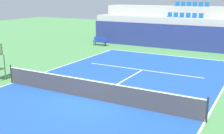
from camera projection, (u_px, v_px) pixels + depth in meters
name	position (u px, v px, depth m)	size (l,w,h in m)	color
ground_plane	(91.00, 99.00, 14.10)	(80.00, 80.00, 0.00)	#4C8C4C
court_surface	(91.00, 99.00, 14.10)	(11.00, 24.00, 0.01)	#1E4C99
baseline_far	(168.00, 55.00, 24.24)	(11.00, 0.10, 0.00)	white
sideline_left	(13.00, 83.00, 16.65)	(0.10, 24.00, 0.00)	white
sideline_right	(205.00, 122.00, 11.54)	(0.10, 24.00, 0.00)	white
service_line_far	(142.00, 70.00, 19.53)	(8.26, 0.10, 0.00)	white
centre_service_line	(121.00, 82.00, 16.81)	(0.10, 6.40, 0.00)	white
back_wall	(179.00, 37.00, 26.61)	(18.14, 0.30, 2.30)	navy
stands_tier_lower	(183.00, 33.00, 27.68)	(18.14, 2.40, 2.89)	#9E9E99
stands_tier_upper	(190.00, 25.00, 29.60)	(18.14, 2.40, 3.86)	#9E9E99
seating_row_lower	(185.00, 16.00, 27.38)	(3.45, 0.44, 0.44)	#145193
seating_row_upper	(192.00, 5.00, 29.18)	(3.45, 0.44, 0.44)	#145193
tennis_net	(91.00, 89.00, 13.98)	(11.08, 0.08, 1.07)	black
player_bench	(100.00, 41.00, 28.85)	(1.50, 0.40, 0.85)	navy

